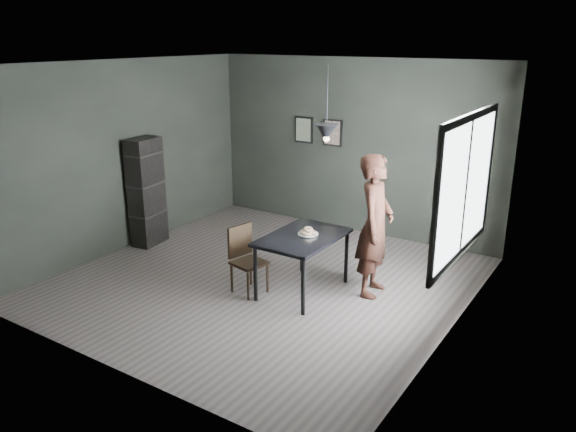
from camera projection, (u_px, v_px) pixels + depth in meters
The scene contains 13 objects.
ground at pixel (264, 280), 7.49m from camera, with size 5.00×5.00×0.00m, color #3D3735.
back_wall at pixel (352, 147), 9.05m from camera, with size 5.00×0.10×2.80m, color black.
ceiling at pixel (261, 63), 6.63m from camera, with size 5.00×5.00×0.02m.
window_assembly at pixel (466, 187), 5.88m from camera, with size 0.04×1.96×1.56m.
cafe_table at pixel (303, 242), 6.97m from camera, with size 0.80×1.20×0.75m.
white_plate at pixel (308, 234), 6.98m from camera, with size 0.23×0.23×0.01m, color silver.
donut_pile at pixel (308, 232), 6.97m from camera, with size 0.21×0.21×0.09m.
woman at pixel (375, 226), 6.87m from camera, with size 0.65×0.43×1.79m, color black.
wood_chair at pixel (245, 255), 7.05m from camera, with size 0.44×0.44×0.86m.
shelf_unit at pixel (146, 192), 8.58m from camera, with size 0.31×0.55×1.66m, color black.
pendant_lamp at pixel (327, 132), 6.50m from camera, with size 0.28×0.28×0.86m.
framed_print_left at pixel (304, 130), 9.43m from camera, with size 0.34×0.04×0.44m.
framed_print_right at pixel (333, 133), 9.15m from camera, with size 0.34×0.04×0.44m.
Camera 1 is at (4.00, -5.58, 3.13)m, focal length 35.00 mm.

